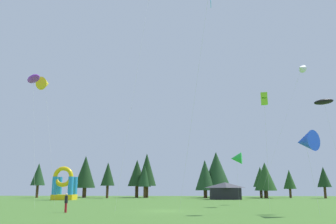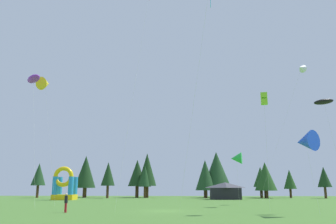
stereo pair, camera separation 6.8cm
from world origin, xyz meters
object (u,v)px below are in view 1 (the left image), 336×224
Objects in this scene: kite_blue_delta at (306,141)px; kite_black_parafoil at (324,102)px; kite_lime_box at (264,99)px; kite_green_delta at (236,158)px; inflatable_yellow_castle at (64,187)px; kite_white_delta at (301,68)px; kite_purple_parafoil at (33,79)px; festival_tent at (225,191)px; kite_yellow_delta at (45,84)px; person_near_camera at (66,201)px.

kite_blue_delta is 6.50m from kite_black_parafoil.
kite_lime_box is 6.39m from kite_black_parafoil.
inflatable_yellow_castle is at bearing 143.53° from kite_green_delta.
kite_white_delta reaches higher than kite_black_parafoil.
kite_white_delta is at bearing 75.91° from kite_black_parafoil.
kite_purple_parafoil is 2.33× the size of kite_blue_delta.
kite_lime_box is 37.73m from festival_tent.
kite_lime_box is 25.27m from kite_white_delta.
kite_purple_parafoil reaches higher than inflatable_yellow_castle.
kite_black_parafoil is at bearing 9.56° from kite_lime_box.
kite_blue_delta is 36.35m from kite_yellow_delta.
kite_yellow_delta is at bearing -140.43° from festival_tent.
inflatable_yellow_castle is at bearing 98.47° from kite_yellow_delta.
person_near_camera is at bearing 173.90° from kite_blue_delta.
kite_green_delta is 21.95m from kite_white_delta.
kite_purple_parafoil is 41.77m from festival_tent.
kite_purple_parafoil is at bearing -83.50° from inflatable_yellow_castle.
person_near_camera is (-30.78, -20.06, -20.25)m from kite_white_delta.
kite_black_parafoil is 6.27× the size of person_near_camera.
kite_white_delta is at bearing -16.44° from inflatable_yellow_castle.
kite_white_delta is 22.33m from kite_black_parafoil.
kite_purple_parafoil is at bearing -9.52° from person_near_camera.
person_near_camera is (-22.63, 2.42, -5.39)m from kite_blue_delta.
inflatable_yellow_castle is at bearing 163.56° from kite_white_delta.
kite_purple_parafoil is at bearing -95.87° from kite_yellow_delta.
kite_black_parafoil is at bearing -14.50° from kite_purple_parafoil.
kite_lime_box is 30.77m from kite_purple_parafoil.
person_near_camera is at bearing 179.44° from kite_lime_box.
kite_green_delta is 26.17m from festival_tent.
kite_purple_parafoil is 35.33m from kite_blue_delta.
kite_purple_parafoil is 20.57m from person_near_camera.
kite_blue_delta is 4.06× the size of person_near_camera.
kite_white_delta is 41.95m from person_near_camera.
festival_tent is at bearing 94.33° from kite_blue_delta.
kite_yellow_delta is (-26.78, 2.45, 11.10)m from kite_green_delta.
festival_tent is at bearing 39.57° from kite_yellow_delta.
kite_blue_delta is at bearing -26.37° from kite_yellow_delta.
kite_purple_parafoil is at bearing 165.50° from kite_black_parafoil.
inflatable_yellow_castle is at bearing 139.76° from kite_black_parafoil.
kite_black_parafoil is at bearing 44.55° from kite_blue_delta.
kite_black_parafoil is 27.80m from person_near_camera.
kite_black_parafoil reaches higher than kite_green_delta.
kite_green_delta reaches higher than person_near_camera.
kite_black_parafoil is 49.73m from inflatable_yellow_castle.
kite_white_delta is 28.15m from kite_blue_delta.
kite_blue_delta is (2.96, -2.23, -4.62)m from kite_lime_box.
kite_green_delta is 1.08× the size of inflatable_yellow_castle.
kite_white_delta is 1.21× the size of kite_yellow_delta.
kite_white_delta is 2.95× the size of kite_blue_delta.
kite_white_delta is 41.16m from kite_purple_parafoil.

